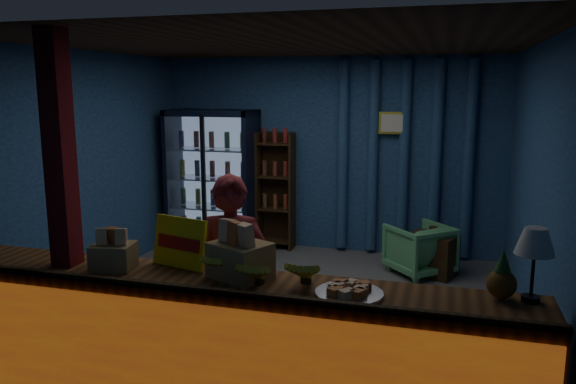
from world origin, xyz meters
name	(u,v)px	position (x,y,z in m)	size (l,w,h in m)	color
ground	(283,306)	(0.00, 0.00, 0.00)	(4.60, 4.60, 0.00)	#515154
room_walls	(283,153)	(0.00, 0.00, 1.57)	(4.60, 4.60, 4.60)	navy
counter	(204,344)	(0.00, -1.91, 0.48)	(4.40, 0.57, 0.99)	brown
support_post	(64,217)	(-1.05, -1.90, 1.30)	(0.16, 0.16, 2.60)	maroon
beverage_cooler	(215,180)	(-1.55, 1.92, 0.93)	(1.20, 0.62, 1.90)	black
bottle_shelf	(276,191)	(-0.70, 2.06, 0.79)	(0.50, 0.28, 1.60)	#342210
curtain_folds	(404,158)	(1.00, 2.14, 1.30)	(1.74, 0.14, 2.50)	navy
framed_picture	(393,123)	(0.85, 2.10, 1.75)	(0.36, 0.04, 0.28)	yellow
shopkeeper	(232,278)	(0.01, -1.41, 0.78)	(0.57, 0.38, 1.57)	maroon
green_chair	(419,249)	(1.27, 1.44, 0.30)	(0.65, 0.66, 0.60)	#56AD69
side_table	(432,255)	(1.42, 1.44, 0.25)	(0.65, 0.56, 0.59)	#342210
yellow_sign	(180,243)	(-0.25, -1.73, 1.13)	(0.45, 0.20, 0.35)	yellow
snack_box_left	(240,257)	(0.24, -1.82, 1.09)	(0.46, 0.43, 0.39)	olive
snack_box_centre	(113,254)	(-0.67, -1.90, 1.05)	(0.32, 0.28, 0.29)	olive
pastry_tray	(349,292)	(1.00, -1.96, 0.97)	(0.42, 0.42, 0.07)	silver
banana_bunches	(260,269)	(0.40, -1.89, 1.04)	(0.84, 0.31, 0.18)	yellow
table_lamp	(535,244)	(2.05, -1.76, 1.30)	(0.23, 0.23, 0.45)	black
pineapple	(502,279)	(1.88, -1.77, 1.08)	(0.18, 0.18, 0.30)	brown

